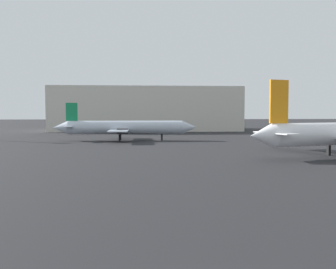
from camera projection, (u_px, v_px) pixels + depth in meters
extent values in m
cone|color=white|center=(262.00, 136.00, 49.84)|extent=(4.17, 3.95, 3.13)
cube|color=white|center=(276.00, 133.00, 50.59)|extent=(3.98, 7.54, 0.14)
cube|color=orange|center=(279.00, 102.00, 50.51)|extent=(2.73, 1.01, 5.60)
cylinder|color=#4C4C54|center=(316.00, 136.00, 59.43)|extent=(2.92, 2.20, 1.55)
cube|color=black|center=(329.00, 150.00, 56.08)|extent=(0.53, 0.53, 1.65)
cylinder|color=#B2BCCC|center=(126.00, 127.00, 84.38)|extent=(24.49, 3.52, 2.94)
cone|color=#B2BCCC|center=(189.00, 127.00, 85.27)|extent=(3.30, 3.01, 2.94)
cone|color=#B2BCCC|center=(61.00, 128.00, 83.50)|extent=(3.30, 3.01, 2.94)
cube|color=#B2BCCC|center=(120.00, 130.00, 84.33)|extent=(4.43, 19.25, 0.18)
cube|color=#B2BCCC|center=(70.00, 126.00, 83.61)|extent=(1.99, 6.48, 0.12)
cube|color=#147F4C|center=(72.00, 112.00, 83.45)|extent=(2.46, 0.29, 3.82)
cylinder|color=#4C4C54|center=(124.00, 129.00, 88.01)|extent=(2.33, 1.43, 1.38)
cylinder|color=#4C4C54|center=(123.00, 131.00, 80.76)|extent=(2.33, 1.43, 1.38)
cube|color=black|center=(162.00, 137.00, 85.01)|extent=(0.39, 0.39, 1.37)
cube|color=black|center=(120.00, 137.00, 85.96)|extent=(0.39, 0.39, 1.37)
cube|color=black|center=(120.00, 138.00, 82.90)|extent=(0.39, 0.39, 1.37)
cube|color=beige|center=(146.00, 109.00, 132.65)|extent=(60.55, 27.56, 14.13)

